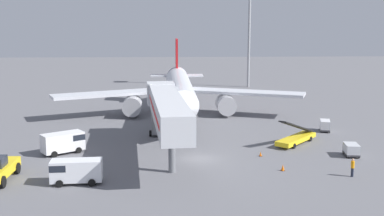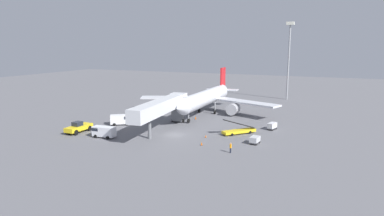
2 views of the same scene
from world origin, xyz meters
name	(u,v)px [view 2 (image 2 of 2)]	position (x,y,z in m)	size (l,w,h in m)	color
ground_plane	(173,135)	(0.00, 0.00, 0.00)	(300.00, 300.00, 0.00)	slate
airplane_at_gate	(207,98)	(-1.67, 23.20, 4.24)	(39.68, 36.61, 11.60)	silver
jet_bridge	(163,107)	(-3.50, 2.08, 5.25)	(5.30, 24.13, 6.96)	silver
pushback_tug	(79,127)	(-19.24, -6.44, 1.10)	(2.66, 6.32, 2.38)	yellow
belt_loader_truck	(239,130)	(12.26, 6.09, 0.78)	(6.23, 6.76, 3.43)	yellow
service_van_mid_left	(103,131)	(-11.84, -7.55, 1.27)	(4.73, 2.28, 2.24)	white
service_van_near_right	(121,119)	(-15.12, 3.04, 1.33)	(4.91, 4.24, 2.34)	white
baggage_cart_near_left	(272,126)	(17.89, 12.53, 0.84)	(1.84, 2.71, 1.52)	#38383D
baggage_cart_far_left	(255,140)	(16.96, 0.34, 0.77)	(1.70, 2.43, 1.38)	#38383D
ground_crew_worker_foreground	(231,147)	(14.42, -6.70, 0.96)	(0.46, 0.46, 1.81)	#1E2333
safety_cone_alpha	(202,144)	(8.17, -4.55, 0.31)	(0.41, 0.41, 0.62)	black
safety_cone_bravo	(196,118)	(-1.64, 15.52, 0.37)	(0.49, 0.49, 0.75)	black
safety_cone_charlie	(206,136)	(6.90, 0.74, 0.26)	(0.34, 0.34, 0.53)	black
apron_light_mast	(289,46)	(14.52, 57.25, 17.93)	(2.40, 2.40, 25.87)	#93969B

